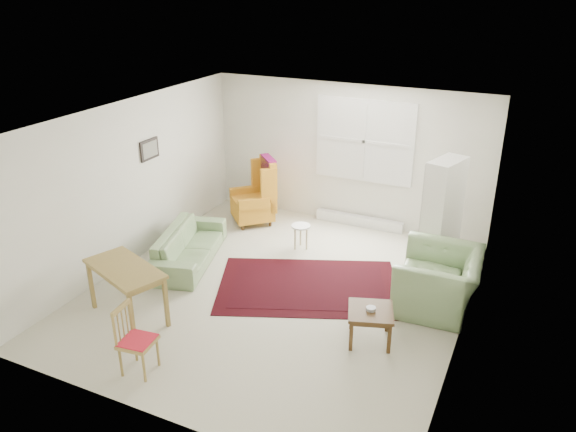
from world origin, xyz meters
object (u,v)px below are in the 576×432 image
at_px(coffee_table, 370,325).
at_px(desk_chair, 137,340).
at_px(wingback_chair, 252,191).
at_px(cabinet, 442,215).
at_px(desk, 128,292).
at_px(armchair, 439,275).
at_px(sofa, 189,240).
at_px(stool, 301,237).

xyz_separation_m(coffee_table, desk_chair, (-2.17, -1.66, 0.20)).
relative_size(wingback_chair, cabinet, 0.71).
height_order(coffee_table, cabinet, cabinet).
distance_m(desk, desk_chair, 1.18).
bearing_deg(desk_chair, coffee_table, -59.40).
xyz_separation_m(armchair, desk, (-3.60, -1.97, -0.10)).
relative_size(coffee_table, desk, 0.46).
bearing_deg(coffee_table, armchair, 62.89).
distance_m(wingback_chair, coffee_table, 3.97).
bearing_deg(desk, sofa, 96.16).
height_order(armchair, wingback_chair, wingback_chair).
bearing_deg(stool, sofa, -140.17).
xyz_separation_m(sofa, cabinet, (3.55, 1.51, 0.49)).
xyz_separation_m(stool, cabinet, (2.15, 0.35, 0.65)).
distance_m(cabinet, desk, 4.64).
xyz_separation_m(wingback_chair, coffee_table, (3.01, -2.56, -0.38)).
bearing_deg(wingback_chair, desk, -43.91).
bearing_deg(armchair, wingback_chair, -114.65).
distance_m(cabinet, desk_chair, 4.74).
xyz_separation_m(armchair, coffee_table, (-0.58, -1.14, -0.25)).
height_order(armchair, stool, armchair).
bearing_deg(sofa, stool, -66.31).
relative_size(sofa, stool, 4.43).
bearing_deg(desk, cabinet, 43.08).
distance_m(wingback_chair, desk, 3.40).
distance_m(sofa, cabinet, 3.88).
height_order(wingback_chair, cabinet, cabinet).
distance_m(stool, desk, 3.06).
xyz_separation_m(sofa, desk_chair, (1.01, -2.47, 0.05)).
xyz_separation_m(stool, desk, (-1.21, -2.80, 0.16)).
bearing_deg(sofa, cabinet, -83.13).
relative_size(wingback_chair, desk_chair, 1.45).
bearing_deg(wingback_chair, cabinet, 41.96).
height_order(armchair, coffee_table, armchair).
distance_m(sofa, armchair, 3.79).
xyz_separation_m(sofa, wingback_chair, (0.18, 1.75, 0.23)).
height_order(wingback_chair, desk_chair, wingback_chair).
bearing_deg(desk, armchair, 28.75).
bearing_deg(desk, coffee_table, 15.44).
xyz_separation_m(coffee_table, cabinet, (0.36, 2.32, 0.64)).
bearing_deg(wingback_chair, stool, 20.31).
distance_m(armchair, coffee_table, 1.31).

